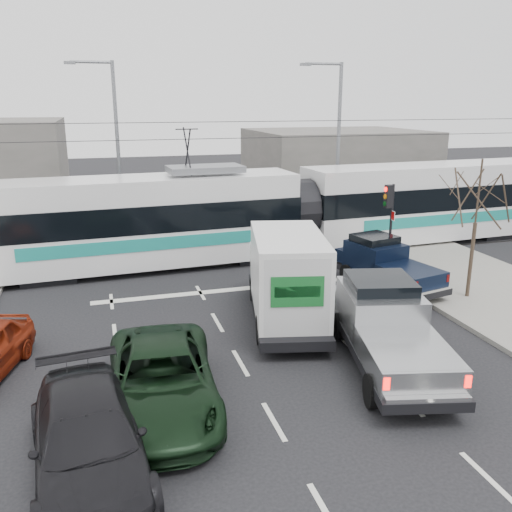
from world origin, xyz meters
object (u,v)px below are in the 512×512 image
object	(u,v)px
navy_pickup	(384,264)
green_car	(162,379)
street_lamp_near	(335,139)
street_lamp_far	(114,140)
bare_tree	(478,198)
box_truck	(286,278)
traffic_signal	(389,208)
silver_pickup	(386,325)
tram	(298,210)
dark_car	(88,439)

from	to	relation	value
navy_pickup	green_car	distance (m)	11.27
street_lamp_near	street_lamp_far	xyz separation A→B (m)	(-11.50, 2.00, 0.00)
bare_tree	box_truck	world-z (taller)	bare_tree
traffic_signal	box_truck	bearing A→B (deg)	-145.91
street_lamp_near	street_lamp_far	world-z (taller)	same
box_truck	green_car	xyz separation A→B (m)	(-4.56, -4.17, -0.77)
silver_pickup	green_car	size ratio (longest dim) A/B	1.17
navy_pickup	green_car	world-z (taller)	navy_pickup
bare_tree	navy_pickup	distance (m)	4.19
traffic_signal	green_car	size ratio (longest dim) A/B	0.66
bare_tree	box_truck	bearing A→B (deg)	-179.62
tram	navy_pickup	size ratio (longest dim) A/B	5.84
bare_tree	dark_car	xyz separation A→B (m)	(-13.31, -6.17, -3.04)
silver_pickup	tram	bearing A→B (deg)	94.97
bare_tree	street_lamp_near	xyz separation A→B (m)	(-0.29, 11.50, 1.32)
bare_tree	street_lamp_far	bearing A→B (deg)	131.12
street_lamp_far	dark_car	size ratio (longest dim) A/B	1.73
bare_tree	dark_car	distance (m)	14.98
tram	green_car	bearing A→B (deg)	-126.45
street_lamp_far	box_truck	distance (m)	14.77
street_lamp_far	navy_pickup	world-z (taller)	street_lamp_far
traffic_signal	navy_pickup	distance (m)	2.86
tram	green_car	distance (m)	14.42
tram	box_truck	size ratio (longest dim) A/B	4.48
navy_pickup	traffic_signal	bearing A→B (deg)	45.75
navy_pickup	dark_car	distance (m)	13.75
navy_pickup	green_car	bearing A→B (deg)	-158.64
bare_tree	street_lamp_far	world-z (taller)	street_lamp_far
tram	green_car	size ratio (longest dim) A/B	5.32
street_lamp_near	tram	xyz separation A→B (m)	(-3.47, -3.73, -3.01)
street_lamp_far	silver_pickup	distance (m)	18.62
bare_tree	street_lamp_far	xyz separation A→B (m)	(-11.79, 13.50, 1.32)
silver_pickup	dark_car	world-z (taller)	silver_pickup
navy_pickup	street_lamp_near	bearing A→B (deg)	65.27
silver_pickup	box_truck	bearing A→B (deg)	129.55
bare_tree	navy_pickup	xyz separation A→B (m)	(-2.31, 2.08, -2.81)
traffic_signal	silver_pickup	size ratio (longest dim) A/B	0.56
box_truck	green_car	bearing A→B (deg)	-124.75
tram	dark_car	bearing A→B (deg)	-127.48
box_truck	street_lamp_far	bearing A→B (deg)	121.84
bare_tree	dark_car	size ratio (longest dim) A/B	0.96
traffic_signal	tram	size ratio (longest dim) A/B	0.12
dark_car	silver_pickup	bearing A→B (deg)	13.29
bare_tree	tram	size ratio (longest dim) A/B	0.17
navy_pickup	green_car	xyz separation A→B (m)	(-9.35, -6.29, -0.22)
tram	box_truck	xyz separation A→B (m)	(-3.35, -7.82, -0.57)
traffic_signal	green_car	world-z (taller)	traffic_signal
bare_tree	box_truck	size ratio (longest dim) A/B	0.77
box_truck	navy_pickup	size ratio (longest dim) A/B	1.30
traffic_signal	dark_car	world-z (taller)	traffic_signal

